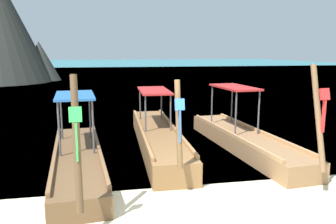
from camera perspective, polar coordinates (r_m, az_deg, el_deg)
ground at (r=6.78m, az=4.93°, el=-16.04°), size 120.00×120.00×0.00m
sea_water at (r=67.01m, az=-9.15°, el=7.68°), size 120.00×120.00×0.00m
longtail_boat_green_ribbon at (r=8.87m, az=-15.23°, el=-7.73°), size 1.68×6.25×2.65m
longtail_boat_blue_ribbon at (r=10.51m, az=-1.80°, el=-4.32°), size 1.23×6.96×2.43m
longtail_boat_red_ribbon at (r=10.59m, az=12.91°, el=-4.57°), size 1.62×6.57×2.76m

